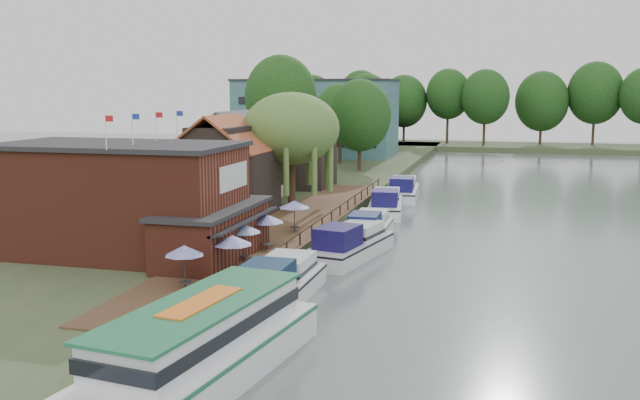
% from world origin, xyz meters
% --- Properties ---
extents(ground, '(260.00, 260.00, 0.00)m').
position_xyz_m(ground, '(0.00, 0.00, 0.00)').
color(ground, '#4F5C5B').
rests_on(ground, ground).
extents(land_bank, '(50.00, 140.00, 1.00)m').
position_xyz_m(land_bank, '(-30.00, 35.00, 0.50)').
color(land_bank, '#384728').
rests_on(land_bank, ground).
extents(quay_deck, '(6.00, 50.00, 0.10)m').
position_xyz_m(quay_deck, '(-8.00, 10.00, 1.05)').
color(quay_deck, '#47301E').
rests_on(quay_deck, land_bank).
extents(quay_rail, '(0.20, 49.00, 1.00)m').
position_xyz_m(quay_rail, '(-5.30, 10.50, 1.50)').
color(quay_rail, black).
rests_on(quay_rail, land_bank).
extents(pub, '(20.00, 11.00, 7.30)m').
position_xyz_m(pub, '(-14.00, -1.00, 4.65)').
color(pub, maroon).
rests_on(pub, land_bank).
extents(hotel_block, '(25.40, 12.40, 12.30)m').
position_xyz_m(hotel_block, '(-22.00, 70.00, 7.15)').
color(hotel_block, '#38666B').
rests_on(hotel_block, land_bank).
extents(cottage_a, '(8.60, 7.60, 8.50)m').
position_xyz_m(cottage_a, '(-15.00, 14.00, 5.25)').
color(cottage_a, black).
rests_on(cottage_a, land_bank).
extents(cottage_b, '(9.60, 8.60, 8.50)m').
position_xyz_m(cottage_b, '(-18.00, 24.00, 5.25)').
color(cottage_b, beige).
rests_on(cottage_b, land_bank).
extents(cottage_c, '(7.60, 7.60, 8.50)m').
position_xyz_m(cottage_c, '(-14.00, 33.00, 5.25)').
color(cottage_c, black).
rests_on(cottage_c, land_bank).
extents(willow, '(8.60, 8.60, 10.43)m').
position_xyz_m(willow, '(-10.50, 19.00, 6.21)').
color(willow, '#476B2D').
rests_on(willow, land_bank).
extents(umbrella_0, '(2.12, 2.12, 2.38)m').
position_xyz_m(umbrella_0, '(-8.18, -7.88, 2.29)').
color(umbrella_0, '#1D1C9C').
rests_on(umbrella_0, quay_deck).
extents(umbrella_1, '(2.27, 2.27, 2.38)m').
position_xyz_m(umbrella_1, '(-6.68, -4.79, 2.29)').
color(umbrella_1, navy).
rests_on(umbrella_1, quay_deck).
extents(umbrella_2, '(2.17, 2.17, 2.38)m').
position_xyz_m(umbrella_2, '(-7.33, -1.32, 2.29)').
color(umbrella_2, navy).
rests_on(umbrella_2, quay_deck).
extents(umbrella_3, '(2.37, 2.37, 2.38)m').
position_xyz_m(umbrella_3, '(-7.08, 2.20, 2.29)').
color(umbrella_3, navy).
rests_on(umbrella_3, quay_deck).
extents(umbrella_4, '(2.34, 2.34, 2.38)m').
position_xyz_m(umbrella_4, '(-6.99, 8.29, 2.29)').
color(umbrella_4, '#1F1A91').
rests_on(umbrella_4, quay_deck).
extents(cruiser_0, '(3.52, 10.68, 2.61)m').
position_xyz_m(cruiser_0, '(-3.79, -5.32, 1.31)').
color(cruiser_0, silver).
rests_on(cruiser_0, ground).
extents(cruiser_1, '(5.44, 11.07, 2.60)m').
position_xyz_m(cruiser_1, '(-2.18, 5.70, 1.30)').
color(cruiser_1, silver).
rests_on(cruiser_1, ground).
extents(cruiser_2, '(3.44, 9.91, 2.38)m').
position_xyz_m(cruiser_2, '(-2.08, 12.11, 1.19)').
color(cruiser_2, white).
rests_on(cruiser_2, ground).
extents(cruiser_3, '(4.61, 10.71, 2.53)m').
position_xyz_m(cruiser_3, '(-2.77, 24.09, 1.27)').
color(cruiser_3, white).
rests_on(cruiser_3, ground).
extents(cruiser_4, '(4.29, 10.79, 2.58)m').
position_xyz_m(cruiser_4, '(-2.55, 33.69, 1.29)').
color(cruiser_4, white).
rests_on(cruiser_4, ground).
extents(tour_boat, '(6.43, 15.97, 3.39)m').
position_xyz_m(tour_boat, '(-3.42, -17.33, 1.70)').
color(tour_boat, silver).
rests_on(tour_boat, ground).
extents(swan, '(0.44, 0.44, 0.44)m').
position_xyz_m(swan, '(-4.43, -10.42, 0.22)').
color(swan, white).
rests_on(swan, ground).
extents(bank_tree_0, '(8.67, 8.67, 14.76)m').
position_xyz_m(bank_tree_0, '(-18.40, 40.44, 8.38)').
color(bank_tree_0, '#143811').
rests_on(bank_tree_0, land_bank).
extents(bank_tree_1, '(8.23, 8.23, 12.03)m').
position_xyz_m(bank_tree_1, '(-10.72, 50.14, 7.01)').
color(bank_tree_1, '#143811').
rests_on(bank_tree_1, land_bank).
extents(bank_tree_2, '(6.99, 6.99, 11.50)m').
position_xyz_m(bank_tree_2, '(-15.38, 58.66, 6.75)').
color(bank_tree_2, '#143811').
rests_on(bank_tree_2, land_bank).
extents(bank_tree_3, '(8.57, 8.57, 13.32)m').
position_xyz_m(bank_tree_3, '(-14.99, 76.36, 7.66)').
color(bank_tree_3, '#143811').
rests_on(bank_tree_3, land_bank).
extents(bank_tree_4, '(7.61, 7.61, 11.36)m').
position_xyz_m(bank_tree_4, '(-15.29, 84.05, 6.68)').
color(bank_tree_4, '#143811').
rests_on(bank_tree_4, land_bank).
extents(bank_tree_5, '(6.84, 6.84, 11.13)m').
position_xyz_m(bank_tree_5, '(-18.79, 95.59, 6.57)').
color(bank_tree_5, '#143811').
rests_on(bank_tree_5, land_bank).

